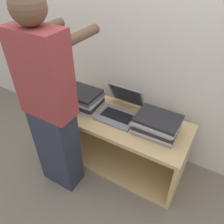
# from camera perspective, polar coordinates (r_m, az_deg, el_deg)

# --- Properties ---
(ground_plane) EXTENTS (12.00, 12.00, 0.00)m
(ground_plane) POSITION_cam_1_polar(r_m,az_deg,el_deg) (2.24, -2.58, -16.57)
(ground_plane) COLOR #756B5B
(wall_back) EXTENTS (8.00, 0.05, 2.40)m
(wall_back) POSITION_cam_1_polar(r_m,az_deg,el_deg) (1.98, 7.14, 19.30)
(wall_back) COLOR silver
(wall_back) RESTS_ON ground_plane
(cart) EXTENTS (1.34, 0.54, 0.56)m
(cart) POSITION_cam_1_polar(r_m,az_deg,el_deg) (2.21, 1.87, -6.29)
(cart) COLOR tan
(cart) RESTS_ON ground_plane
(laptop_open) EXTENTS (0.35, 0.38, 0.25)m
(laptop_open) POSITION_cam_1_polar(r_m,az_deg,el_deg) (2.00, 2.11, 0.61)
(laptop_open) COLOR gray
(laptop_open) RESTS_ON cart
(laptop_stack_left) EXTENTS (0.37, 0.28, 0.16)m
(laptop_stack_left) POSITION_cam_1_polar(r_m,az_deg,el_deg) (2.12, -7.76, 3.53)
(laptop_stack_left) COLOR #B7B7BC
(laptop_stack_left) RESTS_ON cart
(laptop_stack_right) EXTENTS (0.36, 0.28, 0.16)m
(laptop_stack_right) POSITION_cam_1_polar(r_m,az_deg,el_deg) (1.83, 11.60, -3.24)
(laptop_stack_right) COLOR gray
(laptop_stack_right) RESTS_ON cart
(person) EXTENTS (0.40, 0.53, 1.65)m
(person) POSITION_cam_1_polar(r_m,az_deg,el_deg) (1.71, -15.76, 0.90)
(person) COLOR #2D3342
(person) RESTS_ON ground_plane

